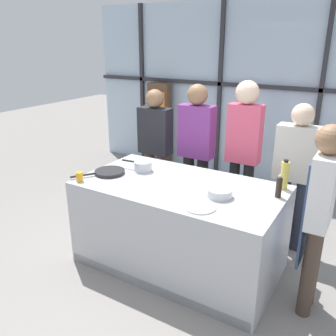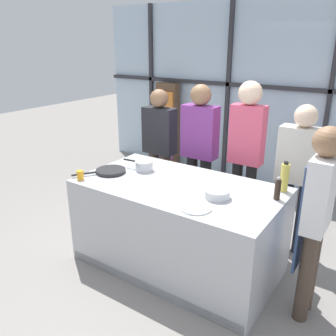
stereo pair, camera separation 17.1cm
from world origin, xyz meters
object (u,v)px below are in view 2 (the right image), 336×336
at_px(spectator_center_left, 199,147).
at_px(spectator_far_left, 159,144).
at_px(white_plate, 196,208).
at_px(chef, 316,213).
at_px(mixing_bowl, 217,194).
at_px(pepper_grinder, 278,189).
at_px(saucepan, 144,165).
at_px(oil_bottle, 285,177).
at_px(juice_glass_near, 80,175).
at_px(spectator_center_right, 246,148).
at_px(spectator_far_right, 299,173).
at_px(frying_pan, 110,171).

bearing_deg(spectator_center_left, spectator_far_left, 0.00).
bearing_deg(white_plate, chef, 22.66).
height_order(mixing_bowl, pepper_grinder, pepper_grinder).
bearing_deg(saucepan, oil_bottle, 11.49).
bearing_deg(juice_glass_near, pepper_grinder, 19.68).
xyz_separation_m(white_plate, juice_glass_near, (-1.28, -0.08, 0.04)).
bearing_deg(mixing_bowl, spectator_far_left, 143.19).
xyz_separation_m(oil_bottle, juice_glass_near, (-1.76, -0.85, -0.09)).
bearing_deg(pepper_grinder, spectator_center_right, 129.24).
relative_size(spectator_center_left, pepper_grinder, 8.19).
distance_m(spectator_center_right, mixing_bowl, 1.02).
bearing_deg(juice_glass_near, mixing_bowl, 15.53).
distance_m(spectator_far_right, mixing_bowl, 1.09).
bearing_deg(mixing_bowl, chef, 5.04).
relative_size(frying_pan, saucepan, 1.41).
bearing_deg(oil_bottle, spectator_far_left, 163.75).
xyz_separation_m(spectator_center_left, oil_bottle, (1.18, -0.51, 0.03)).
bearing_deg(saucepan, chef, -4.01).
height_order(mixing_bowl, juice_glass_near, juice_glass_near).
distance_m(spectator_center_left, frying_pan, 1.16).
relative_size(spectator_center_left, frying_pan, 3.47).
height_order(saucepan, white_plate, saucepan).
bearing_deg(spectator_center_left, spectator_center_right, 180.00).
relative_size(frying_pan, mixing_bowl, 2.23).
height_order(white_plate, juice_glass_near, juice_glass_near).
distance_m(spectator_center_right, juice_glass_near, 1.81).
height_order(white_plate, pepper_grinder, pepper_grinder).
bearing_deg(mixing_bowl, spectator_far_right, 66.36).
bearing_deg(frying_pan, saucepan, 45.56).
height_order(spectator_center_right, pepper_grinder, spectator_center_right).
relative_size(chef, oil_bottle, 5.70).
bearing_deg(chef, frying_pan, 93.70).
distance_m(saucepan, white_plate, 1.04).
bearing_deg(spectator_far_right, pepper_grinder, 90.64).
bearing_deg(pepper_grinder, spectator_far_right, 90.64).
xyz_separation_m(spectator_far_left, saucepan, (0.36, -0.80, 0.02)).
distance_m(spectator_center_right, saucepan, 1.15).
height_order(chef, saucepan, chef).
height_order(frying_pan, juice_glass_near, juice_glass_near).
height_order(spectator_far_right, white_plate, spectator_far_right).
relative_size(spectator_far_right, pepper_grinder, 7.63).
xyz_separation_m(spectator_center_left, saucepan, (-0.22, -0.80, -0.05)).
bearing_deg(frying_pan, spectator_far_right, 32.54).
distance_m(chef, white_plate, 0.94).
bearing_deg(chef, white_plate, 112.66).
xyz_separation_m(frying_pan, white_plate, (1.17, -0.23, -0.01)).
bearing_deg(mixing_bowl, oil_bottle, 47.97).
relative_size(mixing_bowl, juice_glass_near, 2.41).
distance_m(spectator_far_left, pepper_grinder, 1.92).
relative_size(mixing_bowl, pepper_grinder, 1.06).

